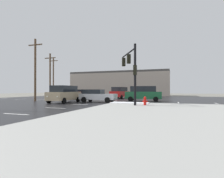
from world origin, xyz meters
TOP-DOWN VIEW (x-y plane):
  - ground_plane at (0.00, 0.00)m, footprint 120.00×120.00m
  - road_asphalt at (0.00, 0.00)m, footprint 44.00×44.00m
  - snow_strip_curbside at (5.00, -4.00)m, footprint 4.00×1.60m
  - lane_markings at (1.20, -1.38)m, footprint 36.15×36.15m
  - traffic_signal_mast at (5.45, -5.45)m, footprint 2.48×4.32m
  - fire_hydrant at (6.90, -6.02)m, footprint 0.48×0.26m
  - strip_building_background at (-4.65, 25.30)m, footprint 26.79×8.00m
  - suv_green at (5.57, 1.70)m, footprint 4.97×2.53m
  - sedan_silver at (0.37, -2.11)m, footprint 4.56×2.08m
  - suv_red at (0.39, 8.04)m, footprint 2.53×4.97m
  - sedan_grey at (-9.76, 7.22)m, footprint 4.61×2.20m
  - suv_tan at (-3.02, -4.14)m, footprint 2.29×4.89m
  - sedan_white at (-5.06, 3.16)m, footprint 2.24×4.62m
  - utility_pole_mid at (-8.30, -3.09)m, footprint 2.20×0.28m
  - utility_pole_far at (-11.36, 3.96)m, footprint 2.20×0.28m
  - utility_pole_distant at (-16.17, 11.31)m, footprint 2.20×0.28m

SIDE VIEW (x-z plane):
  - ground_plane at x=0.00m, z-range 0.00..0.00m
  - road_asphalt at x=0.00m, z-range 0.00..0.02m
  - lane_markings at x=1.20m, z-range 0.02..0.03m
  - snow_strip_curbside at x=5.00m, z-range 0.14..0.20m
  - fire_hydrant at x=6.90m, z-range 0.14..0.93m
  - sedan_silver at x=0.37m, z-range 0.06..1.64m
  - sedan_grey at x=-9.76m, z-range 0.06..1.64m
  - sedan_white at x=-5.06m, z-range 0.06..1.64m
  - suv_green at x=5.57m, z-range 0.08..2.11m
  - suv_red at x=0.39m, z-range 0.08..2.11m
  - suv_tan at x=-3.02m, z-range 0.08..2.11m
  - strip_building_background at x=-4.65m, z-range 0.00..6.55m
  - traffic_signal_mast at x=5.45m, z-range 1.09..6.71m
  - utility_pole_far at x=-11.36m, z-range 0.21..8.25m
  - utility_pole_mid at x=-8.30m, z-range 0.21..8.67m
  - utility_pole_distant at x=-16.17m, z-range 0.21..9.14m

